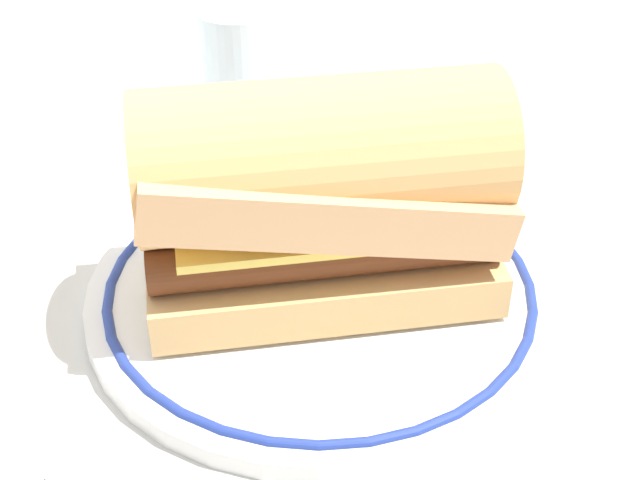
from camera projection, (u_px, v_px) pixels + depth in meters
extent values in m
plane|color=beige|center=(269.00, 308.00, 0.54)|extent=(1.50, 1.50, 0.00)
cylinder|color=white|center=(320.00, 293.00, 0.54)|extent=(0.27, 0.27, 0.01)
torus|color=navy|center=(320.00, 285.00, 0.54)|extent=(0.25, 0.25, 0.01)
cube|color=#E1AD69|center=(320.00, 264.00, 0.53)|extent=(0.22, 0.17, 0.03)
cylinder|color=#613017|center=(328.00, 255.00, 0.49)|extent=(0.19, 0.10, 0.02)
cylinder|color=brown|center=(320.00, 228.00, 0.51)|extent=(0.19, 0.10, 0.02)
cylinder|color=brown|center=(313.00, 203.00, 0.53)|extent=(0.19, 0.10, 0.02)
cube|color=#EFC64C|center=(320.00, 206.00, 0.51)|extent=(0.19, 0.15, 0.01)
cube|color=#E0A66E|center=(320.00, 179.00, 0.50)|extent=(0.22, 0.17, 0.06)
cylinder|color=#E6AA64|center=(320.00, 155.00, 0.49)|extent=(0.21, 0.16, 0.08)
cylinder|color=silver|center=(238.00, 61.00, 0.72)|extent=(0.06, 0.06, 0.09)
cylinder|color=gold|center=(239.00, 80.00, 0.73)|extent=(0.05, 0.05, 0.05)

